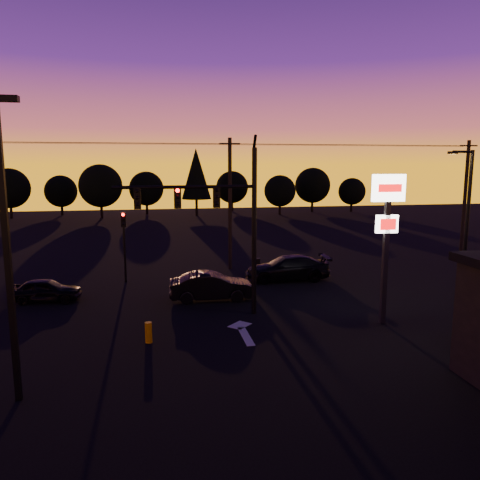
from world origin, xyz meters
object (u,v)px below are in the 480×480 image
(traffic_signal_mast, at_px, (221,214))
(car_mid, at_px, (212,286))
(car_right, at_px, (287,268))
(streetlight, at_px, (466,215))
(car_left, at_px, (46,290))
(bollard, at_px, (149,332))
(parking_lot_light, at_px, (6,232))
(secondary_signal, at_px, (124,237))
(pylon_sign, at_px, (387,217))

(traffic_signal_mast, xyz_separation_m, car_mid, (-0.14, 2.72, -4.19))
(car_right, bearing_deg, car_mid, -53.64)
(streetlight, distance_m, car_left, 23.32)
(streetlight, height_order, car_left, streetlight)
(bollard, bearing_deg, parking_lot_light, -134.08)
(parking_lot_light, bearing_deg, traffic_signal_mast, 43.37)
(car_mid, bearing_deg, bollard, 151.99)
(traffic_signal_mast, relative_size, streetlight, 1.07)
(secondary_signal, distance_m, bollard, 10.79)
(streetlight, bearing_deg, traffic_signal_mast, -173.86)
(parking_lot_light, height_order, car_right, parking_lot_light)
(car_left, relative_size, car_right, 0.68)
(parking_lot_light, bearing_deg, secondary_signal, 80.21)
(secondary_signal, distance_m, car_mid, 7.07)
(pylon_sign, relative_size, car_left, 1.87)
(secondary_signal, height_order, streetlight, streetlight)
(secondary_signal, xyz_separation_m, streetlight, (18.91, -5.99, 1.56))
(streetlight, distance_m, car_mid, 14.66)
(car_left, bearing_deg, traffic_signal_mast, -109.10)
(bollard, xyz_separation_m, car_left, (-5.40, 6.96, 0.19))
(streetlight, height_order, car_mid, streetlight)
(bollard, bearing_deg, secondary_signal, 97.89)
(pylon_sign, xyz_separation_m, car_right, (-1.98, 8.69, -4.14))
(parking_lot_light, distance_m, streetlight, 23.05)
(car_left, bearing_deg, car_mid, -93.17)
(traffic_signal_mast, bearing_deg, car_mid, 92.85)
(parking_lot_light, relative_size, bollard, 10.69)
(parking_lot_light, xyz_separation_m, streetlight, (21.41, 8.50, -0.85))
(pylon_sign, relative_size, streetlight, 0.85)
(car_mid, bearing_deg, pylon_sign, -123.31)
(traffic_signal_mast, height_order, pylon_sign, traffic_signal_mast)
(secondary_signal, distance_m, parking_lot_light, 14.90)
(pylon_sign, bearing_deg, parking_lot_light, -162.77)
(car_right, bearing_deg, secondary_signal, -94.51)
(parking_lot_light, relative_size, streetlight, 1.14)
(streetlight, relative_size, car_left, 2.20)
(traffic_signal_mast, relative_size, parking_lot_light, 0.94)
(bollard, bearing_deg, traffic_signal_mast, 40.18)
(traffic_signal_mast, distance_m, car_right, 9.05)
(car_left, xyz_separation_m, car_mid, (8.73, -1.31, 0.12))
(secondary_signal, xyz_separation_m, pylon_sign, (12.00, -9.99, 2.05))
(traffic_signal_mast, relative_size, car_mid, 1.90)
(secondary_signal, xyz_separation_m, car_mid, (4.77, -4.77, -2.12))
(secondary_signal, bearing_deg, car_left, -138.88)
(bollard, distance_m, car_left, 8.81)
(traffic_signal_mast, bearing_deg, parking_lot_light, -136.63)
(secondary_signal, height_order, car_mid, secondary_signal)
(pylon_sign, xyz_separation_m, bollard, (-10.56, -0.43, -4.49))
(car_left, bearing_deg, streetlight, -90.92)
(parking_lot_light, xyz_separation_m, car_mid, (7.27, 9.71, -4.53))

